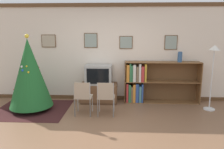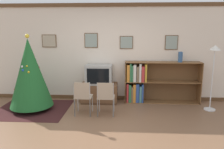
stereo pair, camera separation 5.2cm
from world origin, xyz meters
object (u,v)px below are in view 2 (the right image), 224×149
(christmas_tree, at_px, (30,73))
(bookshelf, at_px, (147,82))
(vase, at_px, (180,57))
(television, at_px, (99,74))
(folding_chair_right, at_px, (106,96))
(tv_console, at_px, (99,93))
(folding_chair_left, at_px, (83,96))
(standing_lamp, at_px, (214,61))

(christmas_tree, height_order, bookshelf, christmas_tree)
(vase, bearing_deg, television, -177.87)
(christmas_tree, bearing_deg, folding_chair_right, -9.29)
(tv_console, bearing_deg, folding_chair_left, -105.12)
(tv_console, relative_size, folding_chair_right, 1.23)
(standing_lamp, bearing_deg, tv_console, 170.93)
(standing_lamp, bearing_deg, folding_chair_right, -168.28)
(folding_chair_right, bearing_deg, bookshelf, 45.73)
(bookshelf, bearing_deg, tv_console, -176.06)
(christmas_tree, relative_size, television, 2.64)
(folding_chair_left, height_order, vase, vase)
(bookshelf, bearing_deg, television, -175.95)
(television, xyz_separation_m, folding_chair_right, (0.27, -0.99, -0.32))
(television, relative_size, folding_chair_left, 0.87)
(tv_console, height_order, vase, vase)
(tv_console, bearing_deg, folding_chair_right, -74.88)
(tv_console, height_order, bookshelf, bookshelf)
(christmas_tree, height_order, television, christmas_tree)
(folding_chair_left, height_order, standing_lamp, standing_lamp)
(folding_chair_right, distance_m, bookshelf, 1.52)
(tv_console, relative_size, standing_lamp, 0.62)
(tv_console, relative_size, television, 1.41)
(folding_chair_left, relative_size, folding_chair_right, 1.00)
(folding_chair_left, bearing_deg, bookshelf, 34.23)
(folding_chair_left, bearing_deg, standing_lamp, 9.75)
(bookshelf, bearing_deg, vase, -0.84)
(tv_console, distance_m, standing_lamp, 3.05)
(television, relative_size, folding_chair_right, 0.87)
(television, height_order, folding_chair_left, television)
(folding_chair_left, height_order, folding_chair_right, same)
(folding_chair_left, distance_m, vase, 2.79)
(television, distance_m, bookshelf, 1.35)
(bookshelf, distance_m, standing_lamp, 1.76)
(television, distance_m, folding_chair_right, 1.07)
(bookshelf, relative_size, vase, 7.41)
(vase, bearing_deg, christmas_tree, -168.72)
(folding_chair_left, relative_size, vase, 2.96)
(tv_console, distance_m, bookshelf, 1.36)
(tv_console, bearing_deg, christmas_tree, -157.30)
(tv_console, bearing_deg, standing_lamp, -9.07)
(tv_console, xyz_separation_m, folding_chair_left, (-0.27, -0.99, 0.21))
(christmas_tree, relative_size, tv_console, 1.87)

